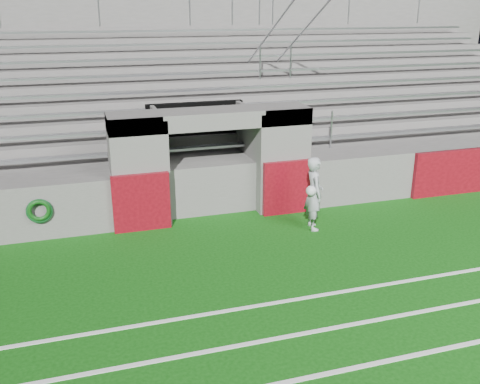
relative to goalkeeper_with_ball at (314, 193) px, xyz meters
name	(u,v)px	position (x,y,z in m)	size (l,w,h in m)	color
ground	(258,277)	(-1.99, -1.87, -0.86)	(90.00, 90.00, 0.00)	#0D480C
stadium_structure	(177,120)	(-1.99, 6.10, 0.63)	(26.00, 8.48, 5.42)	#5D5B58
goalkeeper_with_ball	(314,193)	(0.00, 0.00, 0.00)	(0.51, 0.68, 1.72)	#A1A4AB
hose_coil	(39,211)	(-5.98, 1.06, -0.14)	(0.56, 0.15, 0.56)	#0D451C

